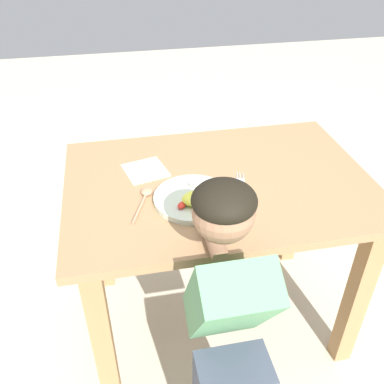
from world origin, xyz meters
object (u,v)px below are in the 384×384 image
at_px(spoon, 145,197).
at_px(person, 228,344).
at_px(plate, 194,198).
at_px(fork, 241,190).

bearing_deg(spoon, person, -138.62).
relative_size(plate, spoon, 1.40).
distance_m(plate, spoon, 0.17).
distance_m(fork, spoon, 0.33).
height_order(spoon, person, person).
bearing_deg(fork, person, 175.74).
bearing_deg(plate, fork, 11.07).
relative_size(plate, fork, 1.24).
height_order(plate, spoon, plate).
bearing_deg(plate, spoon, 161.86).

